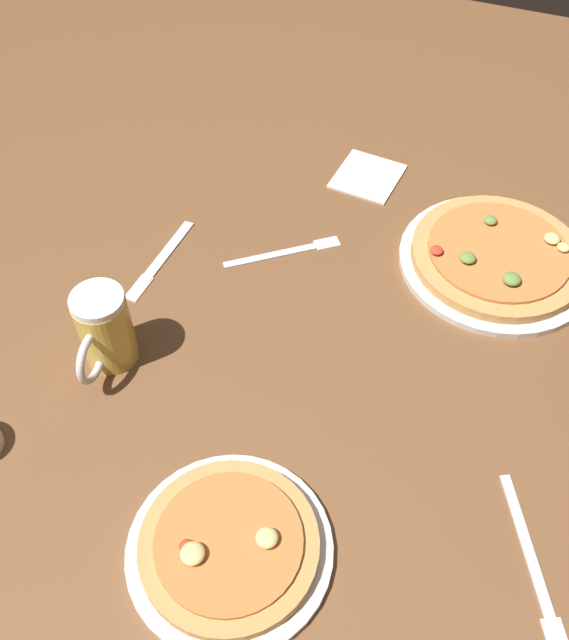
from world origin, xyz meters
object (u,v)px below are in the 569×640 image
at_px(pizza_plate_far, 497,257).
at_px(fork_spare, 533,564).
at_px(beer_mug_dark, 104,330).
at_px(knife_right, 160,260).
at_px(fork_left, 286,252).
at_px(pizza_plate_near, 229,546).
at_px(napkin_folded, 368,175).

distance_m(pizza_plate_far, fork_spare, 0.53).
distance_m(beer_mug_dark, fork_spare, 0.67).
relative_size(pizza_plate_far, knife_right, 1.60).
bearing_deg(fork_left, knife_right, -153.59).
xyz_separation_m(beer_mug_dark, fork_spare, (0.66, -0.09, -0.06)).
relative_size(pizza_plate_near, beer_mug_dark, 1.95).
height_order(pizza_plate_near, fork_spare, pizza_plate_near).
distance_m(beer_mug_dark, knife_right, 0.22).
bearing_deg(fork_spare, pizza_plate_near, -161.09).
distance_m(beer_mug_dark, fork_left, 0.36).
xyz_separation_m(pizza_plate_far, fork_spare, (0.14, -0.51, -0.01)).
bearing_deg(knife_right, beer_mug_dark, -82.20).
xyz_separation_m(pizza_plate_far, fork_left, (-0.35, -0.11, -0.01)).
height_order(beer_mug_dark, fork_left, beer_mug_dark).
height_order(pizza_plate_near, napkin_folded, pizza_plate_near).
bearing_deg(pizza_plate_near, fork_left, 103.73).
bearing_deg(napkin_folded, fork_left, -105.95).
xyz_separation_m(napkin_folded, fork_spare, (0.42, -0.65, -0.00)).
distance_m(napkin_folded, fork_spare, 0.77).
distance_m(pizza_plate_far, fork_left, 0.36).
bearing_deg(pizza_plate_near, napkin_folded, 94.12).
height_order(pizza_plate_far, fork_left, pizza_plate_far).
relative_size(napkin_folded, fork_left, 0.72).
height_order(napkin_folded, fork_spare, napkin_folded).
height_order(pizza_plate_far, beer_mug_dark, beer_mug_dark).
xyz_separation_m(pizza_plate_near, pizza_plate_far, (0.22, 0.63, 0.00)).
relative_size(beer_mug_dark, napkin_folded, 1.04).
distance_m(fork_left, knife_right, 0.22).
bearing_deg(fork_left, beer_mug_dark, -118.33).
xyz_separation_m(fork_left, knife_right, (-0.20, -0.10, 0.00)).
height_order(fork_left, fork_spare, same).
distance_m(pizza_plate_near, napkin_folded, 0.78).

